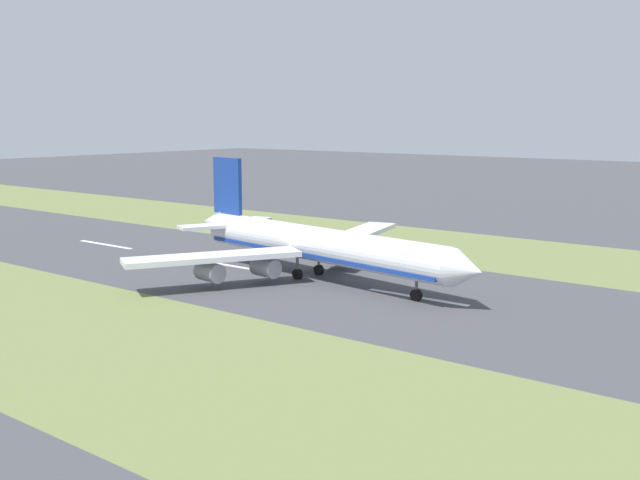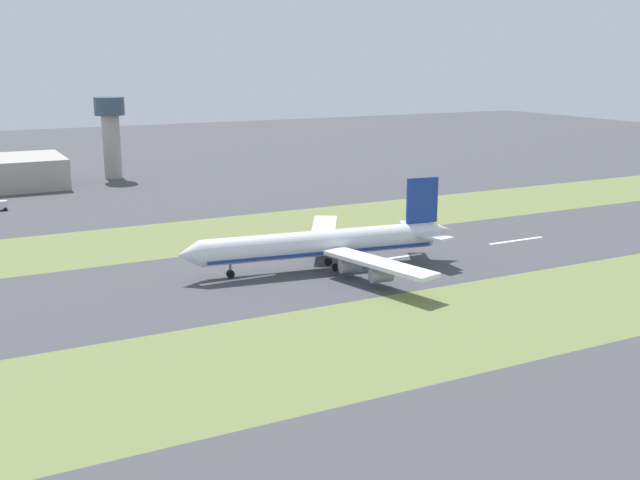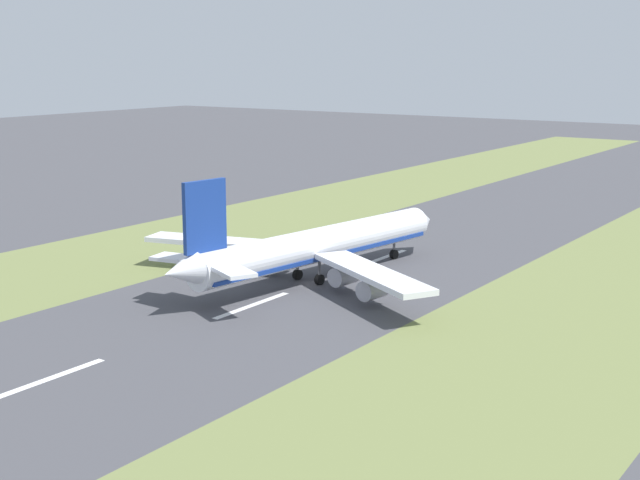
# 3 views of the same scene
# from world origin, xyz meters

# --- Properties ---
(ground_plane) EXTENTS (800.00, 800.00, 0.00)m
(ground_plane) POSITION_xyz_m (0.00, 0.00, 0.00)
(ground_plane) COLOR #424247
(grass_median_west) EXTENTS (40.00, 600.00, 0.01)m
(grass_median_west) POSITION_xyz_m (-45.00, 0.00, 0.00)
(grass_median_west) COLOR olive
(grass_median_west) RESTS_ON ground
(grass_median_east) EXTENTS (40.00, 600.00, 0.01)m
(grass_median_east) POSITION_xyz_m (45.00, 0.00, 0.00)
(grass_median_east) COLOR olive
(grass_median_east) RESTS_ON ground
(centreline_dash_near) EXTENTS (1.20, 18.00, 0.01)m
(centreline_dash_near) POSITION_xyz_m (0.00, -55.47, 0.01)
(centreline_dash_near) COLOR silver
(centreline_dash_near) RESTS_ON ground
(centreline_dash_mid) EXTENTS (1.20, 18.00, 0.01)m
(centreline_dash_mid) POSITION_xyz_m (0.00, -15.47, 0.01)
(centreline_dash_mid) COLOR silver
(centreline_dash_mid) RESTS_ON ground
(centreline_dash_far) EXTENTS (1.20, 18.00, 0.01)m
(centreline_dash_far) POSITION_xyz_m (0.00, 24.53, 0.01)
(centreline_dash_far) COLOR silver
(centreline_dash_far) RESTS_ON ground
(airplane_main_jet) EXTENTS (63.55, 67.13, 20.20)m
(airplane_main_jet) POSITION_xyz_m (-1.00, 2.65, 6.02)
(airplane_main_jet) COLOR silver
(airplane_main_jet) RESTS_ON ground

